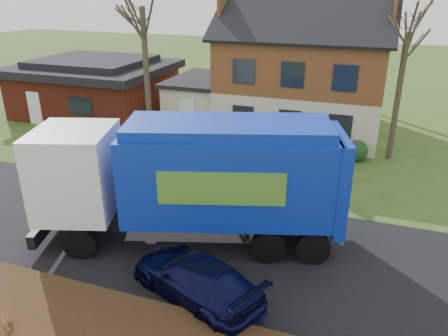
% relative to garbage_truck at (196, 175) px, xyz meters
% --- Properties ---
extents(ground, '(120.00, 120.00, 0.00)m').
position_rel_garbage_truck_xyz_m(ground, '(-0.93, -0.05, -2.49)').
color(ground, '#35501A').
rests_on(ground, ground).
extents(road, '(80.00, 7.00, 0.02)m').
position_rel_garbage_truck_xyz_m(road, '(-0.93, -0.05, -2.48)').
color(road, black).
rests_on(road, ground).
extents(main_house, '(12.95, 8.95, 9.26)m').
position_rel_garbage_truck_xyz_m(main_house, '(0.56, 13.86, 1.53)').
color(main_house, beige).
rests_on(main_house, ground).
extents(ranch_house, '(9.80, 8.20, 3.70)m').
position_rel_garbage_truck_xyz_m(ranch_house, '(-12.93, 12.95, -0.68)').
color(ranch_house, maroon).
rests_on(ranch_house, ground).
extents(garbage_truck, '(10.44, 5.57, 4.33)m').
position_rel_garbage_truck_xyz_m(garbage_truck, '(0.00, 0.00, 0.00)').
color(garbage_truck, black).
rests_on(garbage_truck, ground).
extents(silver_sedan, '(4.62, 3.18, 1.44)m').
position_rel_garbage_truck_xyz_m(silver_sedan, '(-2.29, 3.30, -1.77)').
color(silver_sedan, '#ADAFB5').
rests_on(silver_sedan, ground).
extents(navy_wagon, '(4.70, 3.41, 1.26)m').
position_rel_garbage_truck_xyz_m(navy_wagon, '(1.11, -2.73, -1.86)').
color(navy_wagon, black).
rests_on(navy_wagon, ground).
extents(tree_front_east, '(3.22, 3.22, 8.94)m').
position_rel_garbage_truck_xyz_m(tree_front_east, '(6.23, 10.47, 4.77)').
color(tree_front_east, '#423927').
rests_on(tree_front_east, ground).
extents(grass_clump_mid, '(0.30, 0.25, 0.85)m').
position_rel_garbage_truck_xyz_m(grass_clump_mid, '(-2.77, -5.73, -1.77)').
color(grass_clump_mid, '#AF884D').
rests_on(grass_clump_mid, mulch_verge).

